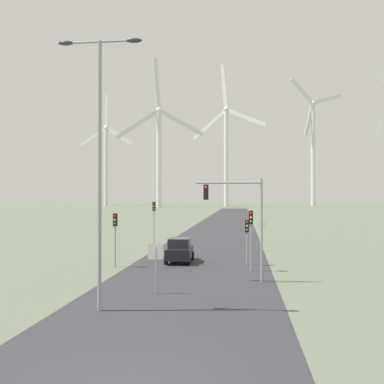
{
  "coord_description": "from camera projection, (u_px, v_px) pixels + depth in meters",
  "views": [
    {
      "loc": [
        3.07,
        -11.51,
        5.02
      ],
      "look_at": [
        0.0,
        15.81,
        5.25
      ],
      "focal_mm": 42.0,
      "sensor_mm": 36.0,
      "label": 1
    }
  ],
  "objects": [
    {
      "name": "stop_sign_far",
      "position": [
        262.0,
        229.0,
        40.78
      ],
      "size": [
        0.81,
        0.07,
        2.79
      ],
      "color": "#93999E",
      "rests_on": "ground"
    },
    {
      "name": "traffic_light_post_mid_left",
      "position": [
        154.0,
        214.0,
        44.04
      ],
      "size": [
        0.28,
        0.34,
        4.44
      ],
      "color": "#93999E",
      "rests_on": "ground"
    },
    {
      "name": "traffic_light_mast_overhead",
      "position": [
        239.0,
        209.0,
        26.22
      ],
      "size": [
        3.88,
        0.34,
        6.03
      ],
      "color": "#93999E",
      "rests_on": "ground"
    },
    {
      "name": "car_approaching",
      "position": [
        180.0,
        250.0,
        33.92
      ],
      "size": [
        1.98,
        4.18,
        1.83
      ],
      "color": "black",
      "rests_on": "ground"
    },
    {
      "name": "wind_turbine_right",
      "position": [
        313.0,
        144.0,
        226.67
      ],
      "size": [
        27.2,
        10.9,
        64.1
      ],
      "color": "silver",
      "rests_on": "ground"
    },
    {
      "name": "stop_sign_near",
      "position": [
        156.0,
        259.0,
        22.98
      ],
      "size": [
        0.81,
        0.07,
        2.56
      ],
      "color": "#93999E",
      "rests_on": "ground"
    },
    {
      "name": "wind_turbine_left",
      "position": [
        159.0,
        146.0,
        194.46
      ],
      "size": [
        35.76,
        18.15,
        64.66
      ],
      "color": "silver",
      "rests_on": "ground"
    },
    {
      "name": "wind_turbine_center",
      "position": [
        226.0,
        146.0,
        210.53
      ],
      "size": [
        35.13,
        15.87,
        67.14
      ],
      "color": "silver",
      "rests_on": "ground"
    },
    {
      "name": "wind_turbine_far_left",
      "position": [
        106.0,
        157.0,
        233.76
      ],
      "size": [
        30.4,
        7.94,
        57.89
      ],
      "color": "silver",
      "rests_on": "ground"
    },
    {
      "name": "traffic_light_post_near_left",
      "position": [
        115.0,
        228.0,
        31.6
      ],
      "size": [
        0.28,
        0.34,
        3.77
      ],
      "color": "#93999E",
      "rests_on": "ground"
    },
    {
      "name": "road_surface",
      "position": [
        219.0,
        234.0,
        59.44
      ],
      "size": [
        10.0,
        240.0,
        0.01
      ],
      "color": "#2D2D33",
      "rests_on": "ground"
    },
    {
      "name": "traffic_light_post_mid_right",
      "position": [
        247.0,
        232.0,
        32.36
      ],
      "size": [
        0.28,
        0.34,
        3.29
      ],
      "color": "#93999E",
      "rests_on": "ground"
    },
    {
      "name": "traffic_light_post_near_right",
      "position": [
        251.0,
        227.0,
        29.86
      ],
      "size": [
        0.28,
        0.34,
        4.03
      ],
      "color": "#93999E",
      "rests_on": "ground"
    },
    {
      "name": "streetlamp",
      "position": [
        100.0,
        143.0,
        19.62
      ],
      "size": [
        3.79,
        0.32,
        11.87
      ],
      "color": "#93999E",
      "rests_on": "ground"
    }
  ]
}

